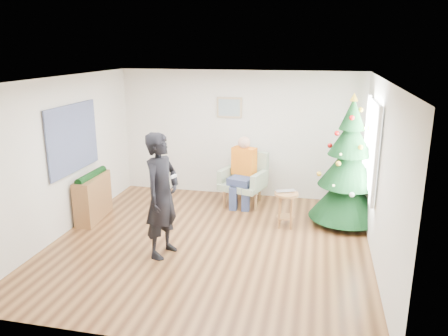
% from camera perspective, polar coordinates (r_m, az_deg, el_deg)
% --- Properties ---
extents(floor, '(5.00, 5.00, 0.00)m').
position_cam_1_polar(floor, '(7.14, -1.85, -9.78)').
color(floor, brown).
rests_on(floor, ground).
extents(ceiling, '(5.00, 5.00, 0.00)m').
position_cam_1_polar(ceiling, '(6.46, -2.06, 11.53)').
color(ceiling, white).
rests_on(ceiling, wall_back).
extents(wall_back, '(5.00, 0.00, 5.00)m').
position_cam_1_polar(wall_back, '(9.06, 1.98, 4.44)').
color(wall_back, silver).
rests_on(wall_back, floor).
extents(wall_front, '(5.00, 0.00, 5.00)m').
position_cam_1_polar(wall_front, '(4.44, -10.05, -8.07)').
color(wall_front, silver).
rests_on(wall_front, floor).
extents(wall_left, '(0.00, 5.00, 5.00)m').
position_cam_1_polar(wall_left, '(7.68, -20.34, 1.39)').
color(wall_left, silver).
rests_on(wall_left, floor).
extents(wall_right, '(0.00, 5.00, 5.00)m').
position_cam_1_polar(wall_right, '(6.54, 19.77, -0.94)').
color(wall_right, silver).
rests_on(wall_right, floor).
extents(window_panel, '(0.04, 1.30, 1.40)m').
position_cam_1_polar(window_panel, '(7.46, 18.80, 2.71)').
color(window_panel, white).
rests_on(window_panel, wall_right).
extents(curtains, '(0.05, 1.75, 1.50)m').
position_cam_1_polar(curtains, '(7.45, 18.58, 2.72)').
color(curtains, white).
rests_on(curtains, wall_right).
extents(christmas_tree, '(1.28, 1.28, 2.32)m').
position_cam_1_polar(christmas_tree, '(7.85, 15.96, 0.14)').
color(christmas_tree, '#3F2816').
rests_on(christmas_tree, floor).
extents(stool, '(0.42, 0.42, 0.63)m').
position_cam_1_polar(stool, '(7.70, 8.07, -5.39)').
color(stool, brown).
rests_on(stool, floor).
extents(laptop, '(0.40, 0.34, 0.03)m').
position_cam_1_polar(laptop, '(7.59, 8.16, -3.13)').
color(laptop, silver).
rests_on(laptop, stool).
extents(armchair, '(0.97, 0.94, 1.04)m').
position_cam_1_polar(armchair, '(8.70, 2.63, -2.25)').
color(armchair, '#8EA081').
rests_on(armchair, floor).
extents(seated_person, '(0.55, 0.73, 1.36)m').
position_cam_1_polar(seated_person, '(8.55, 2.46, -0.34)').
color(seated_person, navy).
rests_on(seated_person, armchair).
extents(standing_man, '(0.60, 0.78, 1.89)m').
position_cam_1_polar(standing_man, '(6.50, -8.11, -3.56)').
color(standing_man, black).
rests_on(standing_man, floor).
extents(game_controller, '(0.07, 0.13, 0.04)m').
position_cam_1_polar(game_controller, '(6.31, -6.61, -1.10)').
color(game_controller, white).
rests_on(game_controller, standing_man).
extents(console, '(0.38, 1.02, 0.80)m').
position_cam_1_polar(console, '(8.29, -16.73, -3.76)').
color(console, brown).
rests_on(console, floor).
extents(garland, '(0.14, 0.90, 0.14)m').
position_cam_1_polar(garland, '(8.17, -16.96, -0.98)').
color(garland, black).
rests_on(garland, console).
extents(tapestry, '(0.03, 1.50, 1.15)m').
position_cam_1_polar(tapestry, '(7.85, -19.11, 3.68)').
color(tapestry, black).
rests_on(tapestry, wall_left).
extents(framed_picture, '(0.52, 0.05, 0.42)m').
position_cam_1_polar(framed_picture, '(8.97, 0.71, 7.90)').
color(framed_picture, tan).
rests_on(framed_picture, wall_back).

